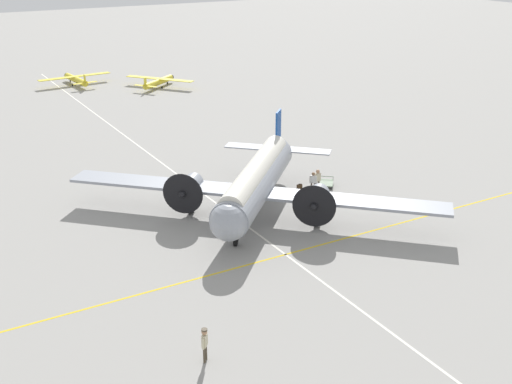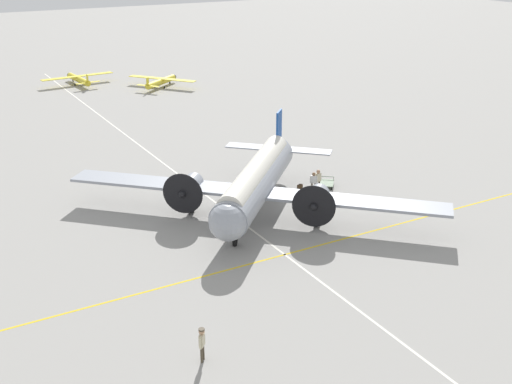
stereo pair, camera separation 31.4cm
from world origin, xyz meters
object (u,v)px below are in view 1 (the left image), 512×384
(airliner_main, at_px, (255,183))
(suitcase_near_door, at_px, (299,188))
(baggage_cart, at_px, (326,183))
(light_aircraft_distant, at_px, (159,81))
(suitcase_upright_spare, at_px, (315,189))
(ramp_agent, at_px, (318,178))
(crew_foreground, at_px, (205,341))
(light_aircraft_taxiing, at_px, (75,79))
(passenger_boarding, at_px, (313,180))

(airliner_main, relative_size, suitcase_near_door, 33.07)
(airliner_main, xyz_separation_m, baggage_cart, (-7.89, -2.23, -2.23))
(light_aircraft_distant, bearing_deg, suitcase_upright_spare, -132.69)
(ramp_agent, bearing_deg, crew_foreground, 39.19)
(ramp_agent, xyz_separation_m, baggage_cart, (-1.29, -0.66, -0.85))
(suitcase_near_door, xyz_separation_m, suitcase_upright_spare, (-1.02, 0.74, -0.04))
(baggage_cart, bearing_deg, ramp_agent, -24.46)
(ramp_agent, relative_size, light_aircraft_distant, 0.22)
(baggage_cart, bearing_deg, light_aircraft_distant, -144.60)
(suitcase_upright_spare, bearing_deg, crew_foreground, 41.85)
(crew_foreground, distance_m, light_aircraft_taxiing, 65.02)
(ramp_agent, distance_m, suitcase_upright_spare, 0.88)
(ramp_agent, bearing_deg, airliner_main, 11.03)
(passenger_boarding, bearing_deg, crew_foreground, 83.42)
(passenger_boarding, distance_m, suitcase_upright_spare, 0.81)
(suitcase_upright_spare, xyz_separation_m, light_aircraft_taxiing, (5.44, -48.82, 0.54))
(crew_foreground, relative_size, passenger_boarding, 1.05)
(suitcase_near_door, bearing_deg, suitcase_upright_spare, 143.91)
(baggage_cart, distance_m, light_aircraft_taxiing, 48.64)
(crew_foreground, bearing_deg, light_aircraft_taxiing, 32.34)
(suitcase_upright_spare, distance_m, light_aircraft_taxiing, 49.13)
(passenger_boarding, bearing_deg, suitcase_near_door, -0.21)
(light_aircraft_taxiing, bearing_deg, passenger_boarding, -179.62)
(airliner_main, relative_size, light_aircraft_distant, 2.49)
(baggage_cart, distance_m, light_aircraft_distant, 41.15)
(airliner_main, xyz_separation_m, suitcase_near_door, (-5.39, -2.29, -2.20))
(passenger_boarding, bearing_deg, light_aircraft_distant, -54.45)
(ramp_agent, bearing_deg, light_aircraft_taxiing, -85.82)
(crew_foreground, relative_size, light_aircraft_taxiing, 0.18)
(baggage_cart, bearing_deg, airliner_main, -35.53)
(crew_foreground, relative_size, light_aircraft_distant, 0.21)
(crew_foreground, bearing_deg, suitcase_near_door, -2.49)
(suitcase_near_door, distance_m, light_aircraft_taxiing, 48.29)
(crew_foreground, height_order, suitcase_upright_spare, crew_foreground)
(passenger_boarding, height_order, baggage_cart, passenger_boarding)
(passenger_boarding, xyz_separation_m, suitcase_upright_spare, (-0.22, 0.04, -0.77))
(baggage_cart, bearing_deg, light_aircraft_taxiing, -133.13)
(crew_foreground, bearing_deg, passenger_boarding, -5.16)
(passenger_boarding, xyz_separation_m, light_aircraft_taxiing, (5.22, -48.78, -0.23))
(crew_foreground, height_order, light_aircraft_taxiing, light_aircraft_taxiing)
(airliner_main, xyz_separation_m, passenger_boarding, (-6.18, -1.59, -1.46))
(airliner_main, bearing_deg, baggage_cart, 149.72)
(baggage_cart, xyz_separation_m, light_aircraft_taxiing, (6.92, -48.14, 0.53))
(suitcase_near_door, height_order, light_aircraft_distant, light_aircraft_distant)
(suitcase_upright_spare, height_order, light_aircraft_taxiing, light_aircraft_taxiing)
(airliner_main, bearing_deg, suitcase_near_door, 156.90)
(ramp_agent, bearing_deg, suitcase_near_door, -32.97)
(passenger_boarding, xyz_separation_m, suitcase_near_door, (0.79, -0.70, -0.74))
(light_aircraft_distant, bearing_deg, baggage_cart, -130.72)
(suitcase_upright_spare, relative_size, light_aircraft_distant, 0.07)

